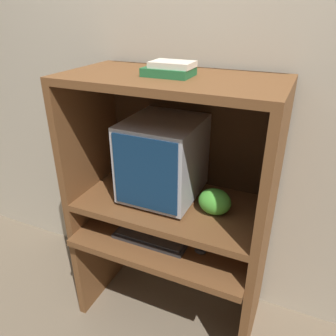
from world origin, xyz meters
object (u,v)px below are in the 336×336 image
mouse (200,251)px  snack_bag (215,202)px  book_stack (170,69)px  keyboard (151,238)px  crt_monitor (163,159)px

mouse → snack_bag: bearing=72.8°
mouse → book_stack: size_ratio=0.28×
mouse → snack_bag: size_ratio=0.36×
keyboard → crt_monitor: bearing=89.9°
crt_monitor → book_stack: size_ratio=1.97×
keyboard → mouse: size_ratio=6.77×
keyboard → book_stack: (0.06, 0.11, 0.84)m
keyboard → snack_bag: 0.40m
keyboard → mouse: bearing=1.3°
crt_monitor → book_stack: bearing=-37.2°
mouse → book_stack: book_stack is taller
crt_monitor → mouse: size_ratio=7.17×
snack_bag → crt_monitor: bearing=170.0°
keyboard → mouse: 0.27m
keyboard → book_stack: 0.85m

